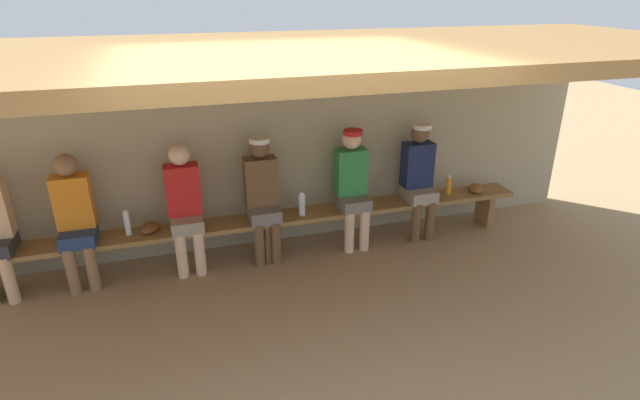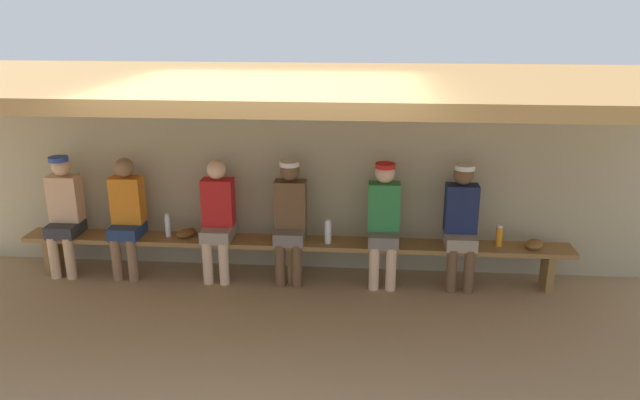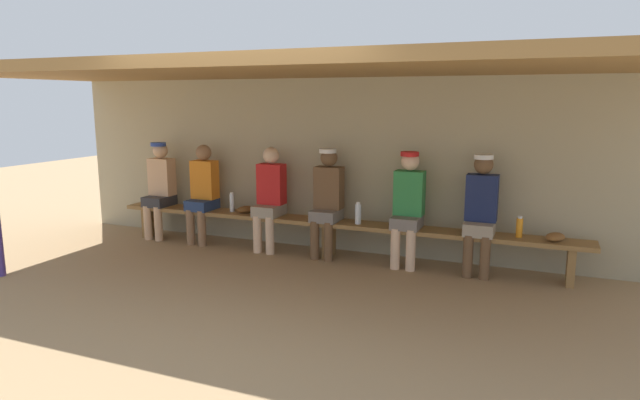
{
  "view_description": "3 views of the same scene",
  "coord_description": "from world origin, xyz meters",
  "px_view_note": "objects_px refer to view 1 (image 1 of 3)",
  "views": [
    {
      "loc": [
        -0.89,
        -3.33,
        2.77
      ],
      "look_at": [
        0.5,
        1.21,
        0.74
      ],
      "focal_mm": 28.42,
      "sensor_mm": 36.0,
      "label": 1
    },
    {
      "loc": [
        0.81,
        -4.67,
        2.93
      ],
      "look_at": [
        0.32,
        1.31,
        1.01
      ],
      "focal_mm": 34.52,
      "sensor_mm": 36.0,
      "label": 2
    },
    {
      "loc": [
        2.42,
        -4.6,
        1.94
      ],
      "look_at": [
        0.05,
        1.13,
        0.79
      ],
      "focal_mm": 30.75,
      "sensor_mm": 36.0,
      "label": 3
    }
  ],
  "objects_px": {
    "player_in_white": "(419,175)",
    "water_bottle_green": "(302,204)",
    "player_in_blue": "(262,193)",
    "baseball_glove_dark_brown": "(476,188)",
    "baseball_glove_tan": "(150,228)",
    "water_bottle_clear": "(448,185)",
    "bench": "(266,224)",
    "player_in_red": "(352,183)",
    "water_bottle_blue": "(127,223)",
    "player_leftmost": "(75,216)",
    "player_near_post": "(185,204)"
  },
  "relations": [
    {
      "from": "player_in_white",
      "to": "water_bottle_green",
      "type": "distance_m",
      "value": 1.42
    },
    {
      "from": "player_in_blue",
      "to": "baseball_glove_dark_brown",
      "type": "xyz_separation_m",
      "value": [
        2.6,
        -0.02,
        -0.24
      ]
    },
    {
      "from": "player_in_white",
      "to": "baseball_glove_tan",
      "type": "bearing_deg",
      "value": 179.78
    },
    {
      "from": "water_bottle_clear",
      "to": "baseball_glove_tan",
      "type": "distance_m",
      "value": 3.4
    },
    {
      "from": "player_in_white",
      "to": "baseball_glove_tan",
      "type": "xyz_separation_m",
      "value": [
        -2.99,
        0.01,
        -0.24
      ]
    },
    {
      "from": "bench",
      "to": "player_in_red",
      "type": "relative_size",
      "value": 4.46
    },
    {
      "from": "player_in_red",
      "to": "water_bottle_blue",
      "type": "relative_size",
      "value": 5.14
    },
    {
      "from": "water_bottle_clear",
      "to": "player_in_blue",
      "type": "bearing_deg",
      "value": -179.58
    },
    {
      "from": "player_in_white",
      "to": "water_bottle_green",
      "type": "relative_size",
      "value": 5.05
    },
    {
      "from": "player_in_red",
      "to": "player_in_white",
      "type": "bearing_deg",
      "value": 0.0
    },
    {
      "from": "baseball_glove_dark_brown",
      "to": "player_leftmost",
      "type": "bearing_deg",
      "value": -58.49
    },
    {
      "from": "player_in_blue",
      "to": "player_in_white",
      "type": "xyz_separation_m",
      "value": [
        1.83,
        0.0,
        0.0
      ]
    },
    {
      "from": "bench",
      "to": "player_in_white",
      "type": "relative_size",
      "value": 4.46
    },
    {
      "from": "player_near_post",
      "to": "baseball_glove_dark_brown",
      "type": "xyz_separation_m",
      "value": [
        3.4,
        -0.02,
        -0.22
      ]
    },
    {
      "from": "bench",
      "to": "player_in_red",
      "type": "height_order",
      "value": "player_in_red"
    },
    {
      "from": "bench",
      "to": "player_in_blue",
      "type": "height_order",
      "value": "player_in_blue"
    },
    {
      "from": "player_in_blue",
      "to": "water_bottle_blue",
      "type": "distance_m",
      "value": 1.38
    },
    {
      "from": "player_leftmost",
      "to": "water_bottle_blue",
      "type": "bearing_deg",
      "value": 1.16
    },
    {
      "from": "water_bottle_blue",
      "to": "baseball_glove_dark_brown",
      "type": "distance_m",
      "value": 3.97
    },
    {
      "from": "baseball_glove_dark_brown",
      "to": "bench",
      "type": "bearing_deg",
      "value": -58.58
    },
    {
      "from": "water_bottle_blue",
      "to": "bench",
      "type": "bearing_deg",
      "value": -0.5
    },
    {
      "from": "bench",
      "to": "baseball_glove_dark_brown",
      "type": "height_order",
      "value": "baseball_glove_dark_brown"
    },
    {
      "from": "player_leftmost",
      "to": "water_bottle_green",
      "type": "distance_m",
      "value": 2.24
    },
    {
      "from": "player_in_blue",
      "to": "player_in_white",
      "type": "relative_size",
      "value": 1.0
    },
    {
      "from": "bench",
      "to": "baseball_glove_tan",
      "type": "bearing_deg",
      "value": 179.27
    },
    {
      "from": "player_in_blue",
      "to": "bench",
      "type": "bearing_deg",
      "value": -8.18
    },
    {
      "from": "baseball_glove_dark_brown",
      "to": "water_bottle_blue",
      "type": "bearing_deg",
      "value": -58.64
    },
    {
      "from": "baseball_glove_tan",
      "to": "baseball_glove_dark_brown",
      "type": "xyz_separation_m",
      "value": [
        3.76,
        -0.03,
        0.0
      ]
    },
    {
      "from": "player_leftmost",
      "to": "baseball_glove_dark_brown",
      "type": "height_order",
      "value": "player_leftmost"
    },
    {
      "from": "water_bottle_green",
      "to": "bench",
      "type": "bearing_deg",
      "value": 173.94
    },
    {
      "from": "player_in_blue",
      "to": "player_near_post",
      "type": "bearing_deg",
      "value": -179.96
    },
    {
      "from": "player_in_red",
      "to": "baseball_glove_dark_brown",
      "type": "bearing_deg",
      "value": -0.65
    },
    {
      "from": "player_in_blue",
      "to": "baseball_glove_dark_brown",
      "type": "bearing_deg",
      "value": -0.4
    },
    {
      "from": "water_bottle_green",
      "to": "baseball_glove_dark_brown",
      "type": "distance_m",
      "value": 2.19
    },
    {
      "from": "water_bottle_green",
      "to": "water_bottle_blue",
      "type": "bearing_deg",
      "value": 178.28
    },
    {
      "from": "player_near_post",
      "to": "baseball_glove_tan",
      "type": "height_order",
      "value": "player_near_post"
    },
    {
      "from": "player_near_post",
      "to": "player_leftmost",
      "type": "xyz_separation_m",
      "value": [
        -1.02,
        0.0,
        0.0
      ]
    },
    {
      "from": "water_bottle_blue",
      "to": "water_bottle_clear",
      "type": "xyz_separation_m",
      "value": [
        3.61,
        0.01,
        -0.01
      ]
    },
    {
      "from": "baseball_glove_tan",
      "to": "water_bottle_clear",
      "type": "bearing_deg",
      "value": -55.53
    },
    {
      "from": "player_near_post",
      "to": "player_in_blue",
      "type": "bearing_deg",
      "value": 0.04
    },
    {
      "from": "water_bottle_blue",
      "to": "baseball_glove_tan",
      "type": "height_order",
      "value": "water_bottle_blue"
    },
    {
      "from": "player_in_white",
      "to": "player_leftmost",
      "type": "height_order",
      "value": "player_in_white"
    },
    {
      "from": "player_in_blue",
      "to": "water_bottle_clear",
      "type": "bearing_deg",
      "value": 0.42
    },
    {
      "from": "player_in_blue",
      "to": "water_bottle_clear",
      "type": "relative_size",
      "value": 5.78
    },
    {
      "from": "player_leftmost",
      "to": "water_bottle_blue",
      "type": "distance_m",
      "value": 0.47
    },
    {
      "from": "water_bottle_blue",
      "to": "water_bottle_clear",
      "type": "height_order",
      "value": "water_bottle_blue"
    },
    {
      "from": "player_in_red",
      "to": "water_bottle_clear",
      "type": "bearing_deg",
      "value": 0.77
    },
    {
      "from": "player_in_red",
      "to": "baseball_glove_tan",
      "type": "height_order",
      "value": "player_in_red"
    },
    {
      "from": "water_bottle_green",
      "to": "baseball_glove_dark_brown",
      "type": "bearing_deg",
      "value": 0.71
    },
    {
      "from": "baseball_glove_tan",
      "to": "bench",
      "type": "bearing_deg",
      "value": -56.35
    }
  ]
}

